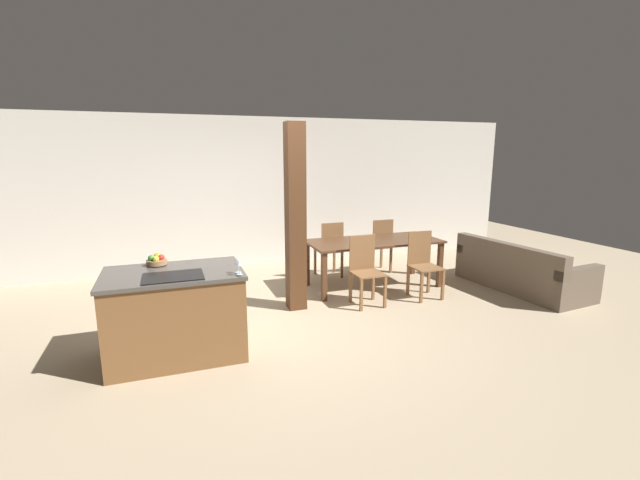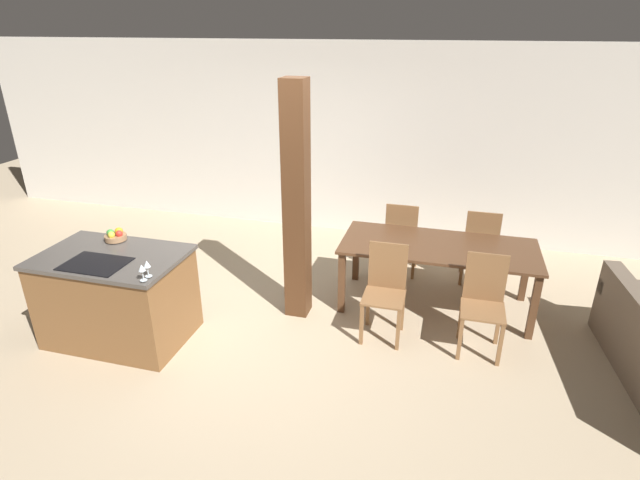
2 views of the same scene
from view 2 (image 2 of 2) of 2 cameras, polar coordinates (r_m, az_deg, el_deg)
name	(u,v)px [view 2 (image 2 of 2)]	position (r m, az deg, el deg)	size (l,w,h in m)	color
ground_plane	(260,324)	(5.34, -6.89, -9.54)	(16.00, 16.00, 0.00)	tan
wall_back	(328,140)	(7.33, 0.88, 11.35)	(11.20, 0.08, 2.70)	silver
kitchen_island	(118,297)	(5.28, -22.13, -6.00)	(1.36, 0.89, 0.91)	brown
fruit_bowl	(116,236)	(5.37, -22.33, 0.47)	(0.21, 0.21, 0.11)	#99704C
wine_glass_near	(142,269)	(4.42, -19.70, -3.09)	(0.06, 0.06, 0.15)	silver
wine_glass_middle	(147,265)	(4.47, -19.17, -2.68)	(0.06, 0.06, 0.15)	silver
dining_table	(438,253)	(5.48, 13.35, -1.41)	(2.06, 0.91, 0.74)	#51331E
dining_chair_near_left	(385,290)	(4.96, 7.44, -5.64)	(0.40, 0.40, 0.95)	brown
dining_chair_near_right	(483,302)	(4.95, 18.14, -6.78)	(0.40, 0.40, 0.95)	brown
dining_chair_far_left	(401,237)	(6.18, 9.28, 0.33)	(0.40, 0.40, 0.95)	brown
dining_chair_far_right	(480,245)	(6.17, 17.82, -0.57)	(0.40, 0.40, 0.95)	brown
timber_post	(297,206)	(5.00, -2.69, 3.96)	(0.24, 0.24, 2.45)	#4C2D19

